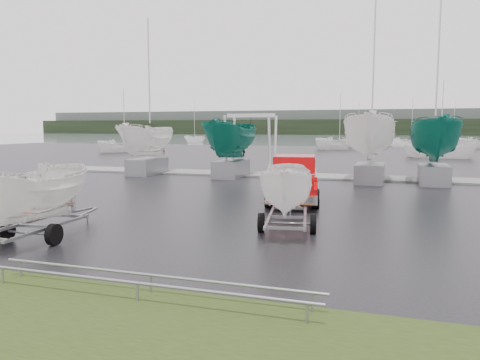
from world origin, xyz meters
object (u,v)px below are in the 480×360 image
pickup_truck (294,177)px  trailer_parked (30,145)px  boat_hoist (251,135)px  trailer_hitched (288,148)px

pickup_truck → trailer_parked: 11.40m
trailer_parked → boat_hoist: (0.51, 19.63, -0.08)m
pickup_truck → trailer_parked: size_ratio=1.20×
trailer_hitched → trailer_parked: size_ratio=0.94×
trailer_hitched → trailer_parked: trailer_parked is taller
boat_hoist → trailer_parked: bearing=-91.5°
trailer_parked → boat_hoist: bearing=85.7°
trailer_hitched → trailer_parked: bearing=-161.6°
trailer_hitched → trailer_parked: 7.45m
trailer_parked → boat_hoist: size_ratio=1.23×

